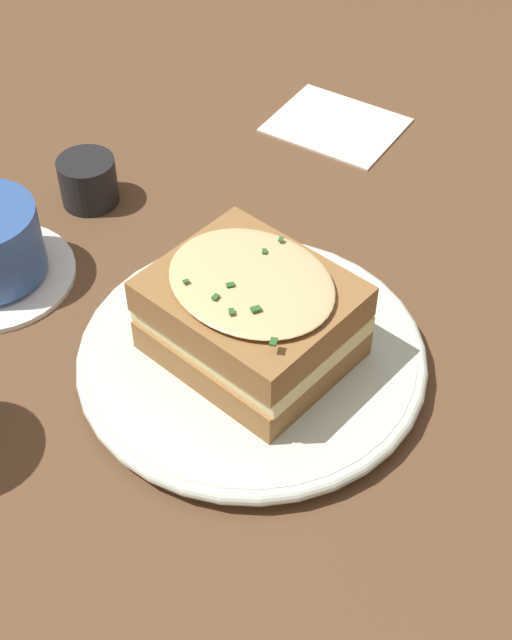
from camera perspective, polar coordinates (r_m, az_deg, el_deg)
ground_plane at (r=0.60m, az=-0.89°, el=-4.30°), size 2.40×2.40×0.00m
dinner_plate at (r=0.60m, az=0.00°, el=-2.46°), size 0.24×0.24×0.02m
sandwich at (r=0.57m, az=0.01°, el=0.22°), size 0.15×0.14×0.07m
napkin at (r=0.84m, az=5.14°, el=12.37°), size 0.13×0.12×0.00m
condiment_pot at (r=0.75m, az=-10.69°, el=8.73°), size 0.05×0.05×0.04m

